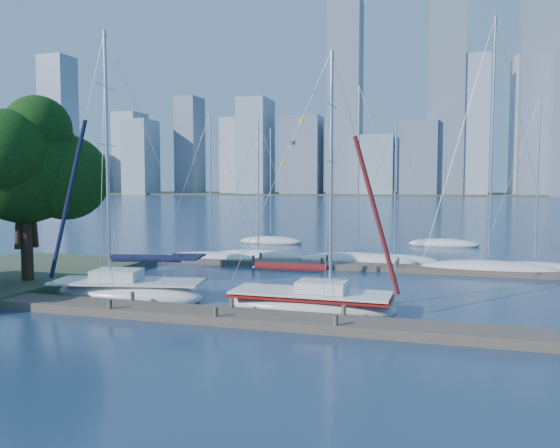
% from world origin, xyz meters
% --- Properties ---
extents(ground, '(700.00, 700.00, 0.00)m').
position_xyz_m(ground, '(0.00, 0.00, 0.00)').
color(ground, '#162848').
rests_on(ground, ground).
extents(near_dock, '(26.00, 2.00, 0.40)m').
position_xyz_m(near_dock, '(0.00, 0.00, 0.20)').
color(near_dock, '#483F34').
rests_on(near_dock, ground).
extents(far_dock, '(30.00, 1.80, 0.36)m').
position_xyz_m(far_dock, '(2.00, 16.00, 0.18)').
color(far_dock, '#483F34').
rests_on(far_dock, ground).
extents(far_shore, '(800.00, 100.00, 1.50)m').
position_xyz_m(far_shore, '(0.00, 320.00, 0.00)').
color(far_shore, '#38472D').
rests_on(far_shore, ground).
extents(tree, '(8.36, 7.60, 10.58)m').
position_xyz_m(tree, '(-13.24, 3.58, 6.99)').
color(tree, '#302015').
rests_on(tree, ground).
extents(sailboat_navy, '(8.53, 4.22, 13.99)m').
position_xyz_m(sailboat_navy, '(-6.39, 2.77, 1.13)').
color(sailboat_navy, silver).
rests_on(sailboat_navy, ground).
extents(sailboat_maroon, '(7.92, 2.64, 12.26)m').
position_xyz_m(sailboat_maroon, '(3.15, 2.77, 0.98)').
color(sailboat_maroon, silver).
rests_on(sailboat_maroon, ground).
extents(bg_boat_0, '(7.84, 2.93, 11.43)m').
position_xyz_m(bg_boat_0, '(-7.89, 16.55, 0.24)').
color(bg_boat_0, silver).
rests_on(bg_boat_0, ground).
extents(bg_boat_1, '(7.79, 3.88, 11.22)m').
position_xyz_m(bg_boat_1, '(-4.93, 19.08, 0.24)').
color(bg_boat_1, silver).
rests_on(bg_boat_1, ground).
extents(bg_boat_2, '(8.99, 5.24, 13.32)m').
position_xyz_m(bg_boat_2, '(2.97, 18.44, 0.28)').
color(bg_boat_2, silver).
rests_on(bg_boat_2, ground).
extents(bg_boat_3, '(6.73, 2.82, 11.07)m').
position_xyz_m(bg_boat_3, '(5.52, 19.48, 0.23)').
color(bg_boat_3, silver).
rests_on(bg_boat_3, ground).
extents(bg_boat_4, '(9.22, 5.75, 16.93)m').
position_xyz_m(bg_boat_4, '(11.87, 16.59, 0.32)').
color(bg_boat_4, silver).
rests_on(bg_boat_4, ground).
extents(bg_boat_5, '(6.73, 2.02, 11.90)m').
position_xyz_m(bg_boat_5, '(14.89, 18.21, 0.24)').
color(bg_boat_5, silver).
rests_on(bg_boat_5, ground).
extents(bg_boat_6, '(6.53, 2.55, 11.73)m').
position_xyz_m(bg_boat_6, '(-7.41, 30.10, 0.25)').
color(bg_boat_6, silver).
rests_on(bg_boat_6, ground).
extents(bg_boat_7, '(6.84, 3.72, 12.58)m').
position_xyz_m(bg_boat_7, '(9.07, 32.34, 0.26)').
color(bg_boat_7, silver).
rests_on(bg_boat_7, ground).
extents(skyline, '(503.02, 51.31, 109.25)m').
position_xyz_m(skyline, '(22.19, 290.24, 36.00)').
color(skyline, gray).
rests_on(skyline, ground).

